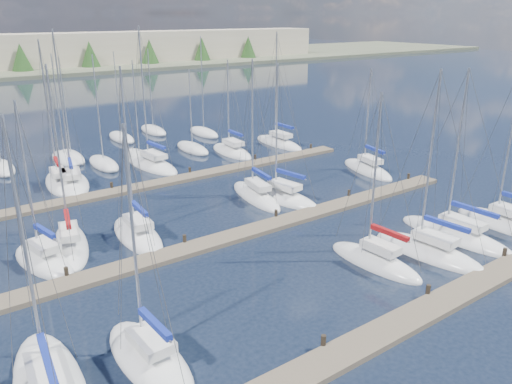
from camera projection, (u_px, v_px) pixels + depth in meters
ground at (65, 129)px, 69.78m from camera, size 400.00×400.00×0.00m
dock_near at (393, 328)px, 25.36m from camera, size 44.00×1.93×1.10m
dock_mid at (240, 234)px, 36.07m from camera, size 44.00×1.93×1.10m
dock_far at (157, 184)px, 46.78m from camera, size 44.00×1.93×1.10m
sailboat_l at (281, 197)px, 43.32m from camera, size 3.86×8.31×12.21m
sailboat_h at (44, 261)px, 32.18m from camera, size 3.70×6.83×11.23m
sailboat_f at (455, 235)px, 35.84m from camera, size 2.84×8.92×12.64m
sailboat_k at (256, 196)px, 43.57m from camera, size 3.53×8.39×12.50m
sailboat_m at (367, 169)px, 50.96m from camera, size 4.03×8.02×10.93m
sailboat_j at (138, 235)px, 35.96m from camera, size 3.15×7.66×12.73m
sailboat_e at (428, 252)px, 33.38m from camera, size 3.38×8.25×12.85m
sailboat_n at (59, 183)px, 46.90m from camera, size 3.34×7.88×13.85m
sailboat_r at (279, 143)px, 61.34m from camera, size 2.66×8.60×13.97m
sailboat_i at (71, 245)px, 34.34m from camera, size 3.91×8.19×13.03m
sailboat_p at (152, 165)px, 52.55m from camera, size 3.69×9.09×14.87m
sailboat_g at (504, 224)px, 37.82m from camera, size 3.00×7.82×13.00m
sailboat_d at (375, 261)px, 32.05m from camera, size 2.64×7.09×11.69m
sailboat_o at (73, 184)px, 46.52m from camera, size 4.57×8.34×14.75m
sailboat_q at (232, 152)px, 57.59m from camera, size 3.15×7.75×11.20m
sailboat_c at (149, 358)px, 23.09m from camera, size 2.89×7.04×11.84m
distant_boats at (67, 157)px, 54.88m from camera, size 36.93×20.75×13.30m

